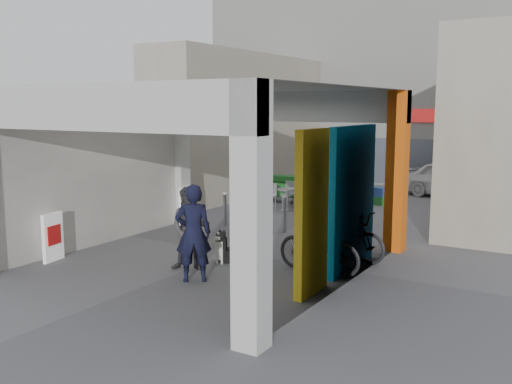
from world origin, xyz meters
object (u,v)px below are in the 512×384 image
Objects in this scene: produce_stand at (283,192)px; man_crates at (349,180)px; man_with_dog at (193,233)px; man_back_turned at (190,229)px; cafe_set at (288,200)px; border_collie at (223,249)px; bicycle_rear at (319,247)px; white_van at (456,180)px; bicycle_front at (343,235)px; man_elderly at (347,218)px.

man_crates is at bearing -5.01° from produce_stand.
man_with_dog is at bearing -82.60° from produce_stand.
man_back_turned is 0.94× the size of man_crates.
man_with_dog reaches higher than cafe_set.
bicycle_rear reaches higher than border_collie.
man_back_turned is at bearing -172.93° from white_van.
man_with_dog is 2.41m from bicycle_rear.
man_with_dog is at bearing -170.15° from white_van.
man_back_turned is (1.53, -6.91, 0.53)m from cafe_set.
border_collie is 2.52m from bicycle_front.
white_van reaches higher than bicycle_front.
bicycle_front is (1.73, 2.84, -0.39)m from man_with_dog.
bicycle_rear is 0.46× the size of white_van.
man_with_dog is at bearing -101.70° from border_collie.
man_elderly is 1.05× the size of bicycle_rear.
man_elderly is (3.89, -4.78, 0.63)m from cafe_set.
white_van is at bearing -111.86° from man_crates.
bicycle_rear is at bearing 121.57° from man_crates.
produce_stand is at bearing 147.06° from white_van.
cafe_set is 2.03m from man_crates.
man_with_dog is 1.10× the size of man_back_turned.
white_van is (2.50, 3.49, -0.23)m from man_crates.
man_with_dog is 0.93× the size of bicycle_front.
cafe_set is at bearing 54.24° from man_crates.
white_van is at bearing 50.37° from man_back_turned.
man_crates is (-0.05, 8.17, 0.06)m from man_back_turned.
bicycle_front is at bearing -162.44° from white_van.
man_with_dog is (2.03, -7.46, 0.61)m from cafe_set.
man_back_turned is 0.89× the size of man_elderly.
man_elderly reaches higher than man_with_dog.
bicycle_front is (3.76, -4.62, 0.22)m from cafe_set.
produce_stand is 7.24m from bicycle_front.
man_back_turned is at bearing 144.34° from bicycle_front.
man_with_dog reaches higher than white_van.
bicycle_rear is (1.73, 1.63, -0.37)m from man_with_dog.
produce_stand is 2.31m from man_crates.
man_with_dog reaches higher than produce_stand.
man_back_turned is (-0.23, -0.76, 0.54)m from border_collie.
man_elderly is (4.64, -5.81, 0.57)m from produce_stand.
white_van is (2.46, 11.66, -0.18)m from man_back_turned.
man_crates reaches higher than cafe_set.
man_back_turned is 8.17m from man_crates.
white_van reaches higher than border_collie.
white_van is (3.99, 4.76, 0.35)m from cafe_set.
produce_stand is 0.75× the size of bicycle_rear.
bicycle_rear is (1.99, 0.32, 0.24)m from border_collie.
cafe_set is 1.90× the size of border_collie.
man_with_dog reaches higher than bicycle_rear.
cafe_set is at bearing -112.63° from man_with_dog.
man_crates is at bearing 40.47° from cafe_set.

